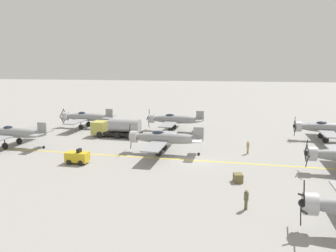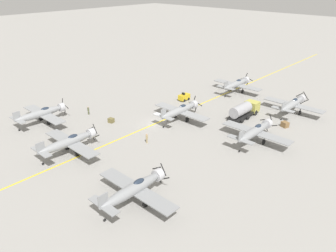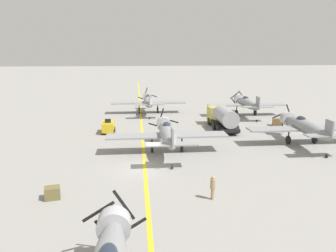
{
  "view_description": "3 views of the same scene",
  "coord_description": "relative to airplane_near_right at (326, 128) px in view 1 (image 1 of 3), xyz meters",
  "views": [
    {
      "loc": [
        -37.91,
        -4.92,
        11.33
      ],
      "look_at": [
        6.72,
        4.81,
        2.82
      ],
      "focal_mm": 35.0,
      "sensor_mm": 36.0,
      "label": 1
    },
    {
      "loc": [
        39.48,
        -38.86,
        25.23
      ],
      "look_at": [
        6.45,
        -3.33,
        2.72
      ],
      "focal_mm": 35.0,
      "sensor_mm": 36.0,
      "label": 2
    },
    {
      "loc": [
        -0.55,
        -26.55,
        9.89
      ],
      "look_at": [
        2.36,
        3.84,
        2.88
      ],
      "focal_mm": 35.0,
      "sensor_mm": 36.0,
      "label": 3
    }
  ],
  "objects": [
    {
      "name": "ground_plane",
      "position": [
        -14.61,
        18.0,
        -2.01
      ],
      "size": [
        400.0,
        400.0,
        0.0
      ],
      "primitive_type": "plane",
      "color": "gray"
    },
    {
      "name": "taxiway_stripe",
      "position": [
        -14.61,
        18.0,
        -2.01
      ],
      "size": [
        0.3,
        160.0,
        0.01
      ],
      "primitive_type": "cube",
      "color": "yellow",
      "rests_on": "ground"
    },
    {
      "name": "airplane_near_right",
      "position": [
        0.0,
        0.0,
        0.0
      ],
      "size": [
        12.0,
        9.98,
        3.65
      ],
      "rotation": [
        0.0,
        0.0,
        0.13
      ],
      "color": "gray",
      "rests_on": "ground"
    },
    {
      "name": "airplane_mid_center",
      "position": [
        -12.26,
        22.42,
        0.0
      ],
      "size": [
        12.0,
        9.98,
        3.74
      ],
      "rotation": [
        0.0,
        0.0,
        -0.04
      ],
      "color": "gray",
      "rests_on": "ground"
    },
    {
      "name": "airplane_mid_right",
      "position": [
        2.63,
        24.01,
        -0.0
      ],
      "size": [
        12.0,
        9.98,
        3.69
      ],
      "rotation": [
        0.0,
        0.0,
        0.26
      ],
      "color": "gray",
      "rests_on": "ground"
    },
    {
      "name": "airplane_far_right",
      "position": [
        1.82,
        40.21,
        0.0
      ],
      "size": [
        12.0,
        9.98,
        3.65
      ],
      "rotation": [
        0.0,
        0.0,
        0.01
      ],
      "color": "gray",
      "rests_on": "ground"
    },
    {
      "name": "airplane_far_center",
      "position": [
        -13.33,
        43.78,
        -0.0
      ],
      "size": [
        12.0,
        9.98,
        3.72
      ],
      "rotation": [
        0.0,
        0.0,
        -0.03
      ],
      "color": "gray",
      "rests_on": "ground"
    },
    {
      "name": "fuel_tanker",
      "position": [
        -4.17,
        32.01,
        -0.5
      ],
      "size": [
        2.68,
        8.0,
        2.98
      ],
      "color": "black",
      "rests_on": "ground"
    },
    {
      "name": "tow_tractor",
      "position": [
        -18.76,
        31.28,
        -1.22
      ],
      "size": [
        1.57,
        2.6,
        1.79
      ],
      "color": "gold",
      "rests_on": "ground"
    },
    {
      "name": "ground_crew_walking",
      "position": [
        -10.17,
        11.73,
        -1.09
      ],
      "size": [
        0.37,
        0.37,
        1.7
      ],
      "color": "tan",
      "rests_on": "ground"
    },
    {
      "name": "ground_crew_inspecting",
      "position": [
        -27.33,
        12.23,
        -1.09
      ],
      "size": [
        0.37,
        0.37,
        1.68
      ],
      "color": "#515638",
      "rests_on": "ground"
    },
    {
      "name": "supply_crate_by_tanker",
      "position": [
        3.69,
        33.13,
        -1.51
      ],
      "size": [
        1.46,
        1.33,
        1.0
      ],
      "primitive_type": "cube",
      "rotation": [
        0.0,
        0.0,
        -0.33
      ],
      "color": "brown",
      "rests_on": "ground"
    },
    {
      "name": "supply_crate_mid_lane",
      "position": [
        -21.06,
        12.89,
        -1.59
      ],
      "size": [
        1.17,
        1.04,
        0.84
      ],
      "primitive_type": "cube",
      "rotation": [
        0.0,
        0.0,
        0.22
      ],
      "color": "brown",
      "rests_on": "ground"
    }
  ]
}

